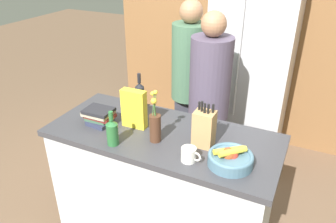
{
  "coord_description": "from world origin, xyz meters",
  "views": [
    {
      "loc": [
        0.83,
        -1.63,
        2.03
      ],
      "look_at": [
        0.0,
        0.08,
        1.03
      ],
      "focal_mm": 35.0,
      "sensor_mm": 36.0,
      "label": 1
    }
  ],
  "objects_px": {
    "bottle_oil": "(112,132)",
    "flower_vase": "(155,125)",
    "bottle_vinegar": "(140,95)",
    "refrigerator": "(252,59)",
    "coffee_mug": "(189,155)",
    "cereal_box": "(134,109)",
    "book_stack": "(99,116)",
    "person_at_sink": "(189,83)",
    "knife_block": "(204,128)",
    "fruit_bowl": "(230,158)",
    "person_in_blue": "(209,101)"
  },
  "relations": [
    {
      "from": "knife_block",
      "to": "bottle_oil",
      "type": "height_order",
      "value": "knife_block"
    },
    {
      "from": "flower_vase",
      "to": "person_at_sink",
      "type": "distance_m",
      "value": 0.95
    },
    {
      "from": "refrigerator",
      "to": "knife_block",
      "type": "bearing_deg",
      "value": -88.48
    },
    {
      "from": "refrigerator",
      "to": "person_in_blue",
      "type": "height_order",
      "value": "refrigerator"
    },
    {
      "from": "refrigerator",
      "to": "coffee_mug",
      "type": "distance_m",
      "value": 1.62
    },
    {
      "from": "bottle_oil",
      "to": "person_at_sink",
      "type": "bearing_deg",
      "value": 86.91
    },
    {
      "from": "flower_vase",
      "to": "person_in_blue",
      "type": "relative_size",
      "value": 0.22
    },
    {
      "from": "book_stack",
      "to": "flower_vase",
      "type": "bearing_deg",
      "value": -3.04
    },
    {
      "from": "book_stack",
      "to": "refrigerator",
      "type": "bearing_deg",
      "value": 64.98
    },
    {
      "from": "bottle_oil",
      "to": "person_at_sink",
      "type": "height_order",
      "value": "person_at_sink"
    },
    {
      "from": "knife_block",
      "to": "person_in_blue",
      "type": "bearing_deg",
      "value": 106.18
    },
    {
      "from": "fruit_bowl",
      "to": "cereal_box",
      "type": "xyz_separation_m",
      "value": [
        -0.7,
        0.14,
        0.09
      ]
    },
    {
      "from": "bottle_oil",
      "to": "bottle_vinegar",
      "type": "distance_m",
      "value": 0.5
    },
    {
      "from": "fruit_bowl",
      "to": "knife_block",
      "type": "height_order",
      "value": "knife_block"
    },
    {
      "from": "refrigerator",
      "to": "book_stack",
      "type": "distance_m",
      "value": 1.64
    },
    {
      "from": "bottle_vinegar",
      "to": "cereal_box",
      "type": "bearing_deg",
      "value": -67.73
    },
    {
      "from": "person_at_sink",
      "to": "bottle_vinegar",
      "type": "bearing_deg",
      "value": -125.05
    },
    {
      "from": "bottle_oil",
      "to": "bottle_vinegar",
      "type": "bearing_deg",
      "value": 100.65
    },
    {
      "from": "fruit_bowl",
      "to": "coffee_mug",
      "type": "height_order",
      "value": "fruit_bowl"
    },
    {
      "from": "fruit_bowl",
      "to": "coffee_mug",
      "type": "xyz_separation_m",
      "value": [
        -0.22,
        -0.07,
        -0.0
      ]
    },
    {
      "from": "cereal_box",
      "to": "bottle_oil",
      "type": "height_order",
      "value": "cereal_box"
    },
    {
      "from": "person_at_sink",
      "to": "knife_block",
      "type": "bearing_deg",
      "value": -82.86
    },
    {
      "from": "coffee_mug",
      "to": "person_at_sink",
      "type": "relative_size",
      "value": 0.08
    },
    {
      "from": "bottle_vinegar",
      "to": "knife_block",
      "type": "bearing_deg",
      "value": -23.71
    },
    {
      "from": "book_stack",
      "to": "person_at_sink",
      "type": "distance_m",
      "value": 0.95
    },
    {
      "from": "refrigerator",
      "to": "knife_block",
      "type": "distance_m",
      "value": 1.43
    },
    {
      "from": "refrigerator",
      "to": "coffee_mug",
      "type": "relative_size",
      "value": 16.74
    },
    {
      "from": "person_in_blue",
      "to": "knife_block",
      "type": "bearing_deg",
      "value": -69.19
    },
    {
      "from": "book_stack",
      "to": "bottle_oil",
      "type": "distance_m",
      "value": 0.29
    },
    {
      "from": "cereal_box",
      "to": "bottle_oil",
      "type": "xyz_separation_m",
      "value": [
        -0.01,
        -0.25,
        -0.04
      ]
    },
    {
      "from": "cereal_box",
      "to": "fruit_bowl",
      "type": "bearing_deg",
      "value": -11.17
    },
    {
      "from": "fruit_bowl",
      "to": "flower_vase",
      "type": "distance_m",
      "value": 0.5
    },
    {
      "from": "refrigerator",
      "to": "bottle_oil",
      "type": "relative_size",
      "value": 9.02
    },
    {
      "from": "refrigerator",
      "to": "bottle_vinegar",
      "type": "xyz_separation_m",
      "value": [
        -0.56,
        -1.16,
        -0.0
      ]
    },
    {
      "from": "book_stack",
      "to": "bottle_vinegar",
      "type": "xyz_separation_m",
      "value": [
        0.13,
        0.32,
        0.05
      ]
    },
    {
      "from": "flower_vase",
      "to": "book_stack",
      "type": "height_order",
      "value": "flower_vase"
    },
    {
      "from": "knife_block",
      "to": "person_at_sink",
      "type": "relative_size",
      "value": 0.18
    },
    {
      "from": "bottle_oil",
      "to": "flower_vase",
      "type": "bearing_deg",
      "value": 34.88
    },
    {
      "from": "cereal_box",
      "to": "coffee_mug",
      "type": "xyz_separation_m",
      "value": [
        0.48,
        -0.21,
        -0.09
      ]
    },
    {
      "from": "bottle_vinegar",
      "to": "person_in_blue",
      "type": "bearing_deg",
      "value": 40.64
    },
    {
      "from": "flower_vase",
      "to": "bottle_vinegar",
      "type": "xyz_separation_m",
      "value": [
        -0.31,
        0.35,
        -0.0
      ]
    },
    {
      "from": "refrigerator",
      "to": "cereal_box",
      "type": "height_order",
      "value": "refrigerator"
    },
    {
      "from": "book_stack",
      "to": "knife_block",
      "type": "bearing_deg",
      "value": 4.74
    },
    {
      "from": "coffee_mug",
      "to": "person_in_blue",
      "type": "height_order",
      "value": "person_in_blue"
    },
    {
      "from": "bottle_oil",
      "to": "person_in_blue",
      "type": "height_order",
      "value": "person_in_blue"
    },
    {
      "from": "refrigerator",
      "to": "person_in_blue",
      "type": "distance_m",
      "value": 0.83
    },
    {
      "from": "fruit_bowl",
      "to": "cereal_box",
      "type": "bearing_deg",
      "value": 168.83
    },
    {
      "from": "book_stack",
      "to": "coffee_mug",
      "type": "bearing_deg",
      "value": -10.26
    },
    {
      "from": "person_at_sink",
      "to": "flower_vase",
      "type": "bearing_deg",
      "value": -101.15
    },
    {
      "from": "book_stack",
      "to": "person_at_sink",
      "type": "relative_size",
      "value": 0.13
    }
  ]
}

